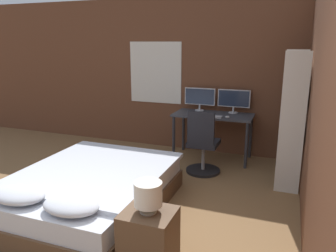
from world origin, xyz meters
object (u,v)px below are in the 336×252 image
Objects in this scene: desk at (213,120)px; monitor_right at (234,99)px; keyboard at (210,116)px; office_chair at (203,148)px; monitor_left at (200,97)px; computer_mouse at (227,117)px; bookshelf at (293,114)px; bed at (92,191)px; bedside_lamp at (148,194)px; nightstand at (149,242)px.

desk is 2.42× the size of monitor_right.
keyboard is 0.62m from office_chair.
office_chair is at bearing -71.44° from monitor_left.
monitor_right is 7.68× the size of computer_mouse.
bookshelf reaches higher than keyboard.
keyboard is at bearing 65.76° from bed.
bedside_lamp is (1.06, -0.74, 0.48)m from bed.
desk is 0.37m from computer_mouse.
office_chair is at bearing 93.22° from bedside_lamp.
monitor_left reaches higher than keyboard.
monitor_right is (0.15, 3.21, 0.72)m from nightstand.
bookshelf reaches higher than computer_mouse.
office_chair is (0.31, -0.91, -0.61)m from monitor_left.
bookshelf reaches higher than desk.
bed is 3.85× the size of monitor_left.
keyboard is at bearing 92.91° from nightstand.
nightstand is at bearing -87.29° from desk.
bookshelf is (0.95, -0.45, 0.22)m from computer_mouse.
bedside_lamp is at bearing -90.00° from nightstand.
monitor_left is (-0.29, 0.22, 0.33)m from desk.
desk is 0.24m from keyboard.
monitor_left is 1.14m from office_chair.
monitor_left is at bearing 97.73° from nightstand.
bedside_lamp is 2.32m from office_chair.
computer_mouse is at bearing 87.26° from nightstand.
monitor_right is at bearing 36.22° from desk.
monitor_left reaches higher than desk.
bed is 2.66m from monitor_left.
computer_mouse is at bearing 87.26° from bedside_lamp.
computer_mouse is at bearing 154.84° from bookshelf.
bedside_lamp is 2.78m from computer_mouse.
computer_mouse reaches higher than desk.
bed is 1.82m from office_chair.
monitor_right is at bearing 136.84° from bookshelf.
desk is at bearing 92.71° from bedside_lamp.
monitor_left is (-0.43, 3.21, 0.72)m from nightstand.
keyboard reaches higher than desk.
bed is at bearing -112.20° from desk.
computer_mouse is at bearing -37.64° from desk.
bed is 7.76× the size of bedside_lamp.
bedside_lamp is at bearing -92.72° from monitor_right.
computer_mouse is 0.04× the size of bookshelf.
bedside_lamp is at bearing -34.85° from bed.
bedside_lamp is at bearing -86.78° from office_chair.
keyboard is at bearing 180.00° from computer_mouse.
nightstand is 2.30m from office_chair.
bed is 2.78m from bookshelf.
office_chair is (-0.26, -0.48, -0.40)m from computer_mouse.
monitor_right is (0.29, 0.22, 0.33)m from desk.
bed is 1.13× the size of bookshelf.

